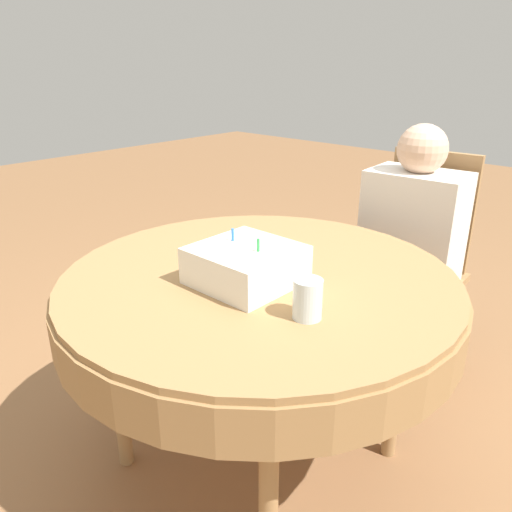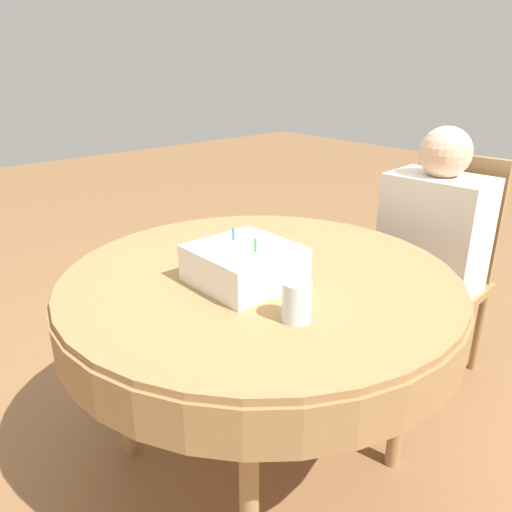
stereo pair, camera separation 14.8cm
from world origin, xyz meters
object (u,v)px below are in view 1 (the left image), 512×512
(person, at_px, (411,229))
(drinking_glass, at_px, (308,299))
(chair, at_px, (416,257))
(birthday_cake, at_px, (246,265))

(person, xyz_separation_m, drinking_glass, (0.21, -1.01, 0.11))
(person, distance_m, drinking_glass, 1.04)
(chair, height_order, birthday_cake, chair)
(chair, relative_size, drinking_glass, 9.11)
(birthday_cake, bearing_deg, drinking_glass, -11.30)
(birthday_cake, xyz_separation_m, drinking_glass, (0.26, -0.05, -0.00))
(drinking_glass, bearing_deg, person, 101.55)
(person, height_order, drinking_glass, person)
(person, relative_size, birthday_cake, 3.97)
(chair, distance_m, drinking_glass, 1.17)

